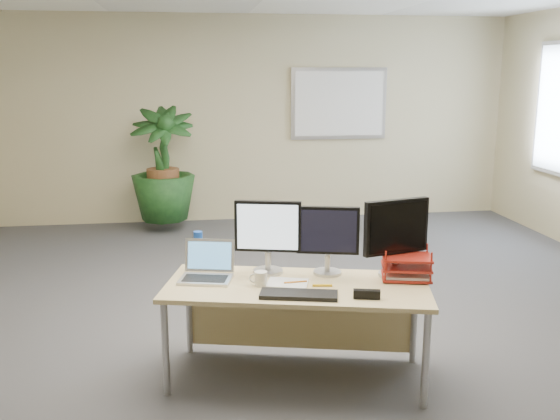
{
  "coord_description": "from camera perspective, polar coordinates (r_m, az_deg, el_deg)",
  "views": [
    {
      "loc": [
        -0.8,
        -4.3,
        1.98
      ],
      "look_at": [
        -0.13,
        0.35,
        0.93
      ],
      "focal_mm": 40.0,
      "sensor_mm": 36.0,
      "label": 1
    }
  ],
  "objects": [
    {
      "name": "coffee_mug",
      "position": [
        3.98,
        -1.81,
        -6.28
      ],
      "size": [
        0.12,
        0.08,
        0.09
      ],
      "color": "silver",
      "rests_on": "desk"
    },
    {
      "name": "letter_tray",
      "position": [
        4.18,
        11.47,
        -5.3
      ],
      "size": [
        0.36,
        0.31,
        0.15
      ],
      "color": "maroon",
      "rests_on": "desk"
    },
    {
      "name": "keyboard",
      "position": [
        3.8,
        1.73,
        -7.74
      ],
      "size": [
        0.49,
        0.26,
        0.03
      ],
      "primitive_type": "cube",
      "rotation": [
        0.0,
        0.0,
        -0.24
      ],
      "color": "black",
      "rests_on": "desk"
    },
    {
      "name": "desk",
      "position": [
        4.14,
        1.63,
        -8.15
      ],
      "size": [
        1.8,
        1.08,
        0.64
      ],
      "color": "#CEB679",
      "rests_on": "floor"
    },
    {
      "name": "yellow_highlighter",
      "position": [
        3.98,
        3.89,
        -6.88
      ],
      "size": [
        0.13,
        0.03,
        0.02
      ],
      "primitive_type": "cylinder",
      "rotation": [
        0.0,
        1.57,
        -0.13
      ],
      "color": "gold",
      "rests_on": "desk"
    },
    {
      "name": "orange_pen",
      "position": [
        4.01,
        1.42,
        -6.59
      ],
      "size": [
        0.15,
        0.02,
        0.01
      ],
      "primitive_type": "cylinder",
      "rotation": [
        0.0,
        1.57,
        0.07
      ],
      "color": "orange",
      "rests_on": "spiral_notebook"
    },
    {
      "name": "whiteboard",
      "position": [
        8.51,
        5.42,
        9.66
      ],
      "size": [
        1.3,
        0.04,
        0.95
      ],
      "color": "silver",
      "rests_on": "back_wall"
    },
    {
      "name": "stapler",
      "position": [
        3.8,
        7.94,
        -7.63
      ],
      "size": [
        0.17,
        0.08,
        0.05
      ],
      "primitive_type": "cube",
      "rotation": [
        0.0,
        0.0,
        -0.24
      ],
      "color": "black",
      "rests_on": "desk"
    },
    {
      "name": "laptop",
      "position": [
        4.15,
        -6.67,
        -5.38
      ],
      "size": [
        0.39,
        0.36,
        0.24
      ],
      "color": "silver",
      "rests_on": "desk"
    },
    {
      "name": "water_bottle",
      "position": [
        4.33,
        -7.47,
        -3.72
      ],
      "size": [
        0.07,
        0.07,
        0.26
      ],
      "color": "silver",
      "rests_on": "desk"
    },
    {
      "name": "floor",
      "position": [
        4.8,
        2.13,
        -11.75
      ],
      "size": [
        8.0,
        8.0,
        0.0
      ],
      "primitive_type": "plane",
      "color": "#404044",
      "rests_on": "ground"
    },
    {
      "name": "monitor_left",
      "position": [
        4.16,
        -1.11,
        -2.02
      ],
      "size": [
        0.44,
        0.2,
        0.5
      ],
      "color": "#ACACB1",
      "rests_on": "desk"
    },
    {
      "name": "monitor_dark",
      "position": [
        4.15,
        10.58,
        -2.06
      ],
      "size": [
        0.46,
        0.21,
        0.52
      ],
      "color": "#ACACB1",
      "rests_on": "desk"
    },
    {
      "name": "spiral_notebook",
      "position": [
        4.02,
        0.7,
        -6.7
      ],
      "size": [
        0.3,
        0.26,
        0.01
      ],
      "primitive_type": "cube",
      "rotation": [
        0.0,
        0.0,
        -0.28
      ],
      "color": "silver",
      "rests_on": "desk"
    },
    {
      "name": "floor_plant",
      "position": [
        7.87,
        -10.66,
        3.41
      ],
      "size": [
        0.84,
        0.84,
        1.5
      ],
      "primitive_type": "imported",
      "rotation": [
        0.0,
        0.0,
        0.0
      ],
      "color": "#133615",
      "rests_on": "floor"
    },
    {
      "name": "monitor_right",
      "position": [
        4.15,
        4.4,
        -2.36
      ],
      "size": [
        0.41,
        0.19,
        0.46
      ],
      "color": "#ACACB1",
      "rests_on": "desk"
    },
    {
      "name": "back_wall",
      "position": [
        8.36,
        -2.77,
        8.27
      ],
      "size": [
        7.0,
        0.04,
        2.7
      ],
      "primitive_type": "cube",
      "color": "#C1B388",
      "rests_on": "floor"
    }
  ]
}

